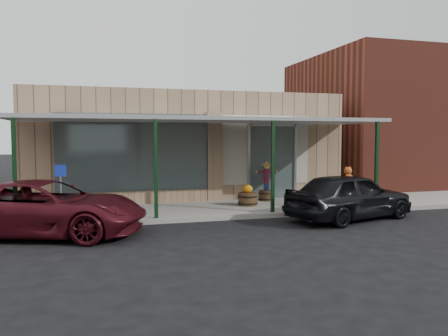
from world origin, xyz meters
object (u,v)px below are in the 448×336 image
object	(u,v)px
barrel_scarecrow	(266,187)
barrel_pumpkin	(248,198)
parked_sedan	(350,196)
handicap_sign	(61,185)
car_maroon	(45,208)

from	to	relation	value
barrel_scarecrow	barrel_pumpkin	bearing A→B (deg)	-156.41
parked_sedan	handicap_sign	bearing A→B (deg)	63.61
handicap_sign	barrel_pumpkin	bearing A→B (deg)	25.19
barrel_scarecrow	car_maroon	xyz separation A→B (m)	(-7.24, -3.26, 0.06)
barrel_scarecrow	barrel_pumpkin	size ratio (longest dim) A/B	1.81
car_maroon	barrel_pumpkin	bearing A→B (deg)	-51.27
handicap_sign	parked_sedan	xyz separation A→B (m)	(8.28, -1.48, -0.43)
barrel_scarecrow	parked_sedan	size ratio (longest dim) A/B	0.32
handicap_sign	parked_sedan	bearing A→B (deg)	4.95
barrel_pumpkin	car_maroon	bearing A→B (deg)	-159.34
barrel_scarecrow	parked_sedan	xyz separation A→B (m)	(1.32, -3.46, 0.08)
barrel_scarecrow	handicap_sign	world-z (taller)	handicap_sign
barrel_pumpkin	car_maroon	world-z (taller)	car_maroon
handicap_sign	parked_sedan	distance (m)	8.42
handicap_sign	parked_sedan	size ratio (longest dim) A/B	0.34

